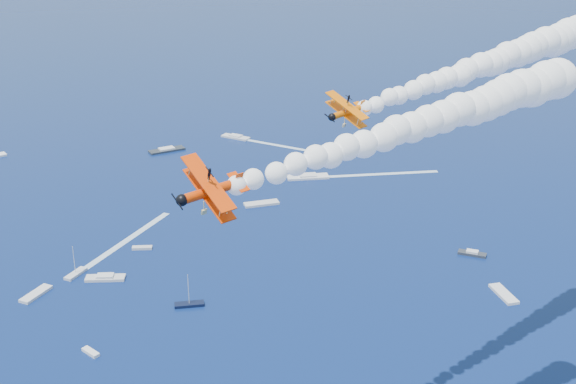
{
  "coord_description": "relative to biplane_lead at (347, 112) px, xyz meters",
  "views": [
    {
      "loc": [
        6.5,
        -66.66,
        86.17
      ],
      "look_at": [
        7.75,
        16.74,
        52.25
      ],
      "focal_mm": 45.0,
      "sensor_mm": 36.0,
      "label": 1
    }
  ],
  "objects": [
    {
      "name": "biplane_lead",
      "position": [
        0.0,
        0.0,
        0.0
      ],
      "size": [
        10.35,
        10.81,
        7.11
      ],
      "primitive_type": null,
      "rotation": [
        -0.34,
        0.07,
        3.82
      ],
      "color": "orange"
    },
    {
      "name": "biplane_trail",
      "position": [
        -16.68,
        -24.13,
        -1.81
      ],
      "size": [
        12.41,
        13.22,
        9.2
      ],
      "primitive_type": null,
      "rotation": [
        -0.42,
        0.07,
        3.73
      ],
      "color": "#ED3B04"
    },
    {
      "name": "smoke_trail_lead",
      "position": [
        23.58,
        19.02,
        2.31
      ],
      "size": [
        63.05,
        61.81,
        10.63
      ],
      "primitive_type": null,
      "rotation": [
        0.0,
        0.0,
        3.82
      ],
      "color": "white"
    },
    {
      "name": "smoke_trail_trail",
      "position": [
        8.58,
        -7.4,
        0.5
      ],
      "size": [
        62.93,
        58.6,
        10.63
      ],
      "primitive_type": null,
      "rotation": [
        0.0,
        0.0,
        3.73
      ],
      "color": "white"
    },
    {
      "name": "spectator_boats",
      "position": [
        -29.62,
        83.06,
        -58.81
      ],
      "size": [
        193.72,
        191.38,
        0.7
      ],
      "color": "silver",
      "rests_on": "ground"
    },
    {
      "name": "boat_wakes",
      "position": [
        -9.61,
        125.1,
        -59.13
      ],
      "size": [
        104.36,
        105.38,
        0.04
      ],
      "color": "white",
      "rests_on": "ground"
    }
  ]
}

